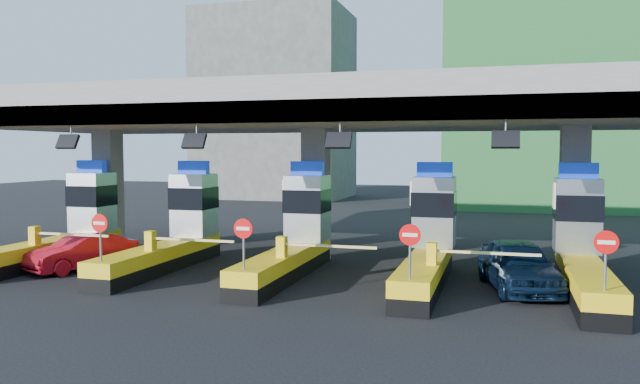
# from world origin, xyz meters

# --- Properties ---
(ground) EXTENTS (120.00, 120.00, 0.00)m
(ground) POSITION_xyz_m (0.00, 0.00, 0.00)
(ground) COLOR black
(ground) RESTS_ON ground
(toll_canopy) EXTENTS (28.00, 12.09, 7.00)m
(toll_canopy) POSITION_xyz_m (0.00, 2.87, 6.13)
(toll_canopy) COLOR slate
(toll_canopy) RESTS_ON ground
(toll_lane_far_left) EXTENTS (4.43, 8.00, 4.16)m
(toll_lane_far_left) POSITION_xyz_m (-10.00, 0.28, 1.40)
(toll_lane_far_left) COLOR black
(toll_lane_far_left) RESTS_ON ground
(toll_lane_left) EXTENTS (4.43, 8.00, 4.16)m
(toll_lane_left) POSITION_xyz_m (-5.00, 0.28, 1.40)
(toll_lane_left) COLOR black
(toll_lane_left) RESTS_ON ground
(toll_lane_center) EXTENTS (4.43, 8.00, 4.16)m
(toll_lane_center) POSITION_xyz_m (0.00, 0.28, 1.40)
(toll_lane_center) COLOR black
(toll_lane_center) RESTS_ON ground
(toll_lane_right) EXTENTS (4.43, 8.00, 4.16)m
(toll_lane_right) POSITION_xyz_m (5.00, 0.28, 1.40)
(toll_lane_right) COLOR black
(toll_lane_right) RESTS_ON ground
(toll_lane_far_right) EXTENTS (4.43, 8.00, 4.16)m
(toll_lane_far_right) POSITION_xyz_m (10.00, 0.28, 1.40)
(toll_lane_far_right) COLOR black
(toll_lane_far_right) RESTS_ON ground
(bg_building_scaffold) EXTENTS (18.00, 12.00, 28.00)m
(bg_building_scaffold) POSITION_xyz_m (12.00, 32.00, 14.00)
(bg_building_scaffold) COLOR #1E5926
(bg_building_scaffold) RESTS_ON ground
(bg_building_concrete) EXTENTS (14.00, 10.00, 18.00)m
(bg_building_concrete) POSITION_xyz_m (-14.00, 36.00, 9.00)
(bg_building_concrete) COLOR #4C4C49
(bg_building_concrete) RESTS_ON ground
(van) EXTENTS (3.07, 5.21, 1.66)m
(van) POSITION_xyz_m (7.99, -0.53, 0.83)
(van) COLOR black
(van) RESTS_ON ground
(red_car) EXTENTS (2.90, 4.42, 1.38)m
(red_car) POSITION_xyz_m (-8.02, -1.57, 0.69)
(red_car) COLOR #A00C1A
(red_car) RESTS_ON ground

